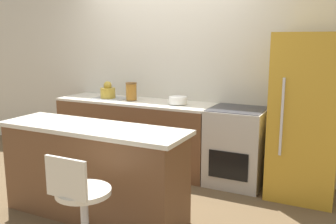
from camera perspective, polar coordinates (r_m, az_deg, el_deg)
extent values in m
plane|color=brown|center=(4.70, -3.74, -9.86)|extent=(14.00, 14.00, 0.00)
cube|color=beige|center=(4.99, -0.08, 6.73)|extent=(8.00, 0.06, 2.60)
cube|color=brown|center=(4.99, -5.06, -3.44)|extent=(2.11, 0.61, 0.86)
cube|color=beige|center=(4.90, -5.15, 1.60)|extent=(2.11, 0.61, 0.03)
cube|color=#9EA3A8|center=(5.10, -8.70, 2.10)|extent=(0.44, 0.34, 0.01)
cube|color=brown|center=(3.66, -11.25, -9.18)|extent=(1.78, 0.53, 0.85)
cube|color=beige|center=(3.54, -11.52, -2.40)|extent=(1.85, 0.56, 0.04)
cube|color=#B7B2A8|center=(4.45, 10.40, -5.21)|extent=(0.64, 0.61, 0.89)
cube|color=black|center=(4.20, 9.14, -8.06)|extent=(0.45, 0.01, 0.31)
cube|color=#333338|center=(4.35, 10.61, 0.47)|extent=(0.61, 0.58, 0.01)
cube|color=gold|center=(4.19, 20.23, -0.70)|extent=(0.68, 0.65, 1.75)
cube|color=silver|center=(3.88, 16.97, -0.75)|extent=(0.02, 0.02, 0.79)
cylinder|color=silver|center=(2.93, -12.76, -11.77)|extent=(0.42, 0.42, 0.04)
cube|color=silver|center=(2.74, -15.27, -9.73)|extent=(0.35, 0.02, 0.30)
cylinder|color=#B29333|center=(5.09, -9.15, 2.88)|extent=(0.20, 0.20, 0.14)
sphere|color=#B29333|center=(5.07, -9.18, 4.03)|extent=(0.11, 0.11, 0.11)
cylinder|color=white|center=(4.57, 1.51, 1.80)|extent=(0.22, 0.22, 0.09)
cylinder|color=#9E6623|center=(4.88, -5.61, 3.07)|extent=(0.14, 0.14, 0.21)
cylinder|color=brown|center=(4.86, -5.63, 4.39)|extent=(0.15, 0.15, 0.02)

